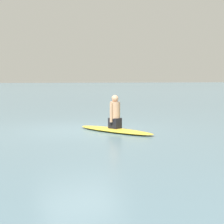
# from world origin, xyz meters

# --- Properties ---
(ground_plane) EXTENTS (400.00, 400.00, 0.00)m
(ground_plane) POSITION_xyz_m (0.00, 0.00, 0.00)
(ground_plane) COLOR slate
(surfboard) EXTENTS (1.60, 2.80, 0.12)m
(surfboard) POSITION_xyz_m (0.77, -0.84, 0.06)
(surfboard) COLOR gold
(surfboard) RESTS_ON ground
(person_paddler) EXTENTS (0.43, 0.40, 0.99)m
(person_paddler) POSITION_xyz_m (0.77, -0.84, 0.56)
(person_paddler) COLOR black
(person_paddler) RESTS_ON surfboard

